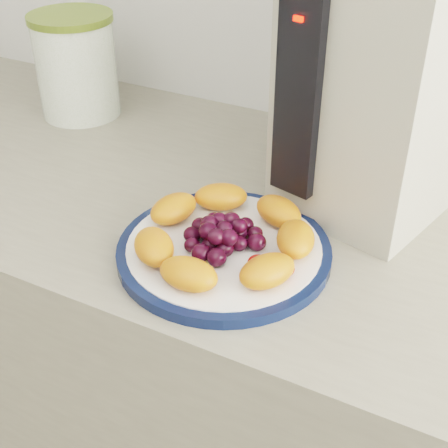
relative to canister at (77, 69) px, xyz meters
The scene contains 10 objects.
counter 0.65m from the canister, 22.14° to the right, with size 3.50×0.60×0.90m, color gray.
cabinet_face 0.67m from the canister, 22.14° to the right, with size 3.48×0.58×0.84m, color #866150.
plate_rim 0.53m from the canister, 31.92° to the right, with size 0.28×0.28×0.01m, color #0D1A3D.
plate_face 0.53m from the canister, 31.92° to the right, with size 0.25×0.25×0.02m, color white.
canister is the anchor object (origin of this frame).
canister_lid 0.09m from the canister, ahead, with size 0.15×0.15×0.01m, color olive.
appliance_body 0.58m from the canister, ahead, with size 0.20×0.28×0.35m, color #B2AE99.
appliance_panel 0.52m from the canister, 18.15° to the right, with size 0.06×0.02×0.26m, color black.
appliance_led 0.55m from the canister, 19.38° to the right, with size 0.01×0.01×0.01m, color #FF0C05.
fruit_plate 0.53m from the canister, 31.70° to the right, with size 0.24×0.23×0.04m.
Camera 1 is at (0.41, 0.48, 1.39)m, focal length 50.00 mm.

